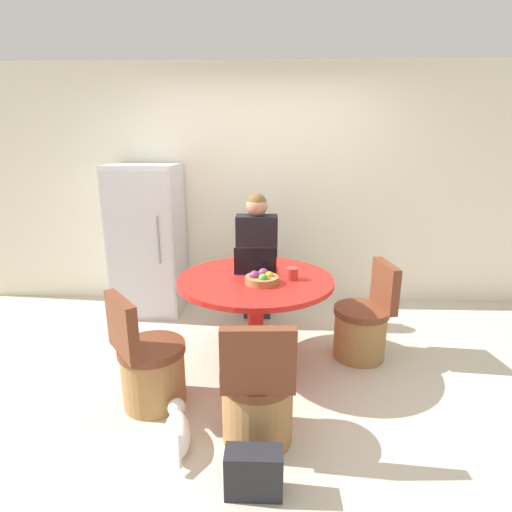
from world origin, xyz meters
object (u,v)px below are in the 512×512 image
object	(u,v)px
person_seated	(257,253)
laptop	(255,267)
refrigerator	(148,240)
chair_right_side	(363,327)
chair_near_left_corner	(150,368)
chair_near_camera	(257,401)
dining_table	(256,299)
fruit_bowl	(262,278)
cat	(177,430)
handbag	(254,472)

from	to	relation	value
person_seated	laptop	size ratio (longest dim) A/B	3.86
refrigerator	chair_right_side	bearing A→B (deg)	-24.78
chair_right_side	chair_near_left_corner	distance (m)	1.76
chair_near_camera	dining_table	bearing A→B (deg)	-90.00
fruit_bowl	dining_table	bearing A→B (deg)	111.56
refrigerator	dining_table	size ratio (longest dim) A/B	1.27
refrigerator	person_seated	size ratio (longest dim) A/B	1.19
fruit_bowl	person_seated	bearing A→B (deg)	93.96
laptop	cat	world-z (taller)	laptop
cat	chair_near_camera	bearing A→B (deg)	-98.17
laptop	cat	xyz separation A→B (m)	(-0.44, -1.09, -0.71)
refrigerator	person_seated	distance (m)	1.19
chair_near_camera	chair_near_left_corner	world-z (taller)	same
cat	person_seated	bearing A→B (deg)	-26.94
refrigerator	handbag	xyz separation A→B (m)	(1.22, -2.40, -0.66)
chair_right_side	laptop	size ratio (longest dim) A/B	2.44
cat	fruit_bowl	bearing A→B (deg)	-44.35
chair_right_side	chair_near_left_corner	xyz separation A→B (m)	(-1.61, -0.71, 0.00)
fruit_bowl	laptop	bearing A→B (deg)	102.16
refrigerator	person_seated	world-z (taller)	refrigerator
person_seated	dining_table	bearing A→B (deg)	91.09
chair_near_camera	handbag	xyz separation A→B (m)	(-0.01, -0.40, -0.14)
handbag	person_seated	bearing A→B (deg)	91.39
chair_near_left_corner	handbag	bearing A→B (deg)	-173.57
cat	chair_near_left_corner	bearing A→B (deg)	21.25
chair_near_left_corner	handbag	size ratio (longest dim) A/B	2.77
chair_right_side	fruit_bowl	distance (m)	1.03
refrigerator	handbag	world-z (taller)	refrigerator
dining_table	chair_near_left_corner	xyz separation A→B (m)	(-0.71, -0.58, -0.29)
chair_right_side	chair_near_left_corner	size ratio (longest dim) A/B	1.00
chair_right_side	cat	size ratio (longest dim) A/B	1.60
dining_table	chair_near_camera	bearing A→B (deg)	-87.29
chair_right_side	chair_near_camera	bearing A→B (deg)	-47.72
dining_table	fruit_bowl	xyz separation A→B (m)	(0.05, -0.13, 0.22)
chair_near_camera	cat	bearing A→B (deg)	2.69
chair_right_side	handbag	size ratio (longest dim) A/B	2.77
person_seated	handbag	world-z (taller)	person_seated
dining_table	person_seated	distance (m)	0.85
chair_near_camera	chair_right_side	size ratio (longest dim) A/B	1.00
chair_near_left_corner	refrigerator	bearing A→B (deg)	-23.35
refrigerator	person_seated	xyz separation A→B (m)	(1.16, -0.25, -0.06)
refrigerator	fruit_bowl	xyz separation A→B (m)	(1.23, -1.22, 0.00)
refrigerator	chair_near_left_corner	world-z (taller)	refrigerator
person_seated	chair_near_left_corner	bearing A→B (deg)	63.90
laptop	handbag	world-z (taller)	laptop
chair_right_side	fruit_bowl	bearing A→B (deg)	-81.29
chair_near_camera	person_seated	world-z (taller)	person_seated
chair_near_camera	chair_right_side	xyz separation A→B (m)	(0.86, 1.04, 0.00)
dining_table	chair_right_side	xyz separation A→B (m)	(0.91, 0.13, -0.29)
cat	laptop	bearing A→B (deg)	-35.40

